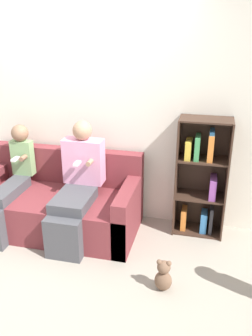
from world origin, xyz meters
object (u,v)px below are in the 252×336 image
at_px(couch, 58,205).
at_px(teddy_bear, 163,276).
at_px(adult_seated, 77,182).
at_px(bookshelf, 202,177).
at_px(child_seated, 11,181).

height_order(couch, teddy_bear, couch).
xyz_separation_m(adult_seated, teddy_bear, (1.01, -0.66, -0.48)).
height_order(bookshelf, teddy_bear, bookshelf).
bearing_deg(child_seated, bookshelf, 11.80).
relative_size(couch, child_seated, 1.58).
xyz_separation_m(child_seated, bookshelf, (2.00, 0.42, 0.08)).
bearing_deg(teddy_bear, couch, 149.76).
bearing_deg(adult_seated, bookshelf, 17.33).
bearing_deg(couch, bookshelf, 11.32).
relative_size(adult_seated, teddy_bear, 4.00).
bearing_deg(adult_seated, teddy_bear, -33.31).
bearing_deg(couch, child_seated, -166.66).
bearing_deg(bookshelf, teddy_bear, -103.06).
height_order(couch, bookshelf, bookshelf).
bearing_deg(bookshelf, child_seated, -168.20).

